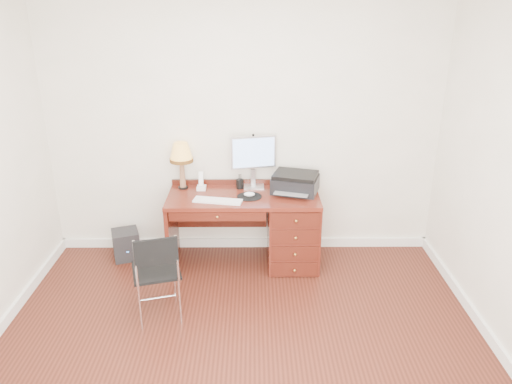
{
  "coord_description": "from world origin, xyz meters",
  "views": [
    {
      "loc": [
        0.09,
        -3.18,
        2.59
      ],
      "look_at": [
        0.12,
        1.2,
        0.86
      ],
      "focal_mm": 35.0,
      "sensor_mm": 36.0,
      "label": 1
    }
  ],
  "objects_px": {
    "desk": "(275,226)",
    "phone": "(201,184)",
    "printer": "(295,183)",
    "leg_lamp": "(181,155)",
    "chair": "(154,268)",
    "monitor": "(254,155)",
    "equipment_box": "(126,244)"
  },
  "relations": [
    {
      "from": "desk",
      "to": "phone",
      "type": "relative_size",
      "value": 7.86
    },
    {
      "from": "equipment_box",
      "to": "chair",
      "type": "bearing_deg",
      "value": -83.51
    },
    {
      "from": "monitor",
      "to": "equipment_box",
      "type": "relative_size",
      "value": 1.75
    },
    {
      "from": "desk",
      "to": "monitor",
      "type": "relative_size",
      "value": 2.8
    },
    {
      "from": "monitor",
      "to": "leg_lamp",
      "type": "relative_size",
      "value": 1.11
    },
    {
      "from": "desk",
      "to": "monitor",
      "type": "xyz_separation_m",
      "value": [
        -0.22,
        0.24,
        0.67
      ]
    },
    {
      "from": "desk",
      "to": "printer",
      "type": "height_order",
      "value": "printer"
    },
    {
      "from": "desk",
      "to": "chair",
      "type": "bearing_deg",
      "value": -136.8
    },
    {
      "from": "desk",
      "to": "equipment_box",
      "type": "relative_size",
      "value": 4.9
    },
    {
      "from": "printer",
      "to": "desk",
      "type": "bearing_deg",
      "value": -139.32
    },
    {
      "from": "printer",
      "to": "phone",
      "type": "height_order",
      "value": "printer"
    },
    {
      "from": "leg_lamp",
      "to": "chair",
      "type": "relative_size",
      "value": 0.59
    },
    {
      "from": "printer",
      "to": "equipment_box",
      "type": "relative_size",
      "value": 1.7
    },
    {
      "from": "monitor",
      "to": "equipment_box",
      "type": "xyz_separation_m",
      "value": [
        -1.35,
        -0.14,
        -0.93
      ]
    },
    {
      "from": "equipment_box",
      "to": "printer",
      "type": "bearing_deg",
      "value": -19.47
    },
    {
      "from": "desk",
      "to": "monitor",
      "type": "distance_m",
      "value": 0.75
    },
    {
      "from": "chair",
      "to": "equipment_box",
      "type": "xyz_separation_m",
      "value": [
        -0.52,
        1.08,
        -0.34
      ]
    },
    {
      "from": "printer",
      "to": "equipment_box",
      "type": "bearing_deg",
      "value": -163.89
    },
    {
      "from": "desk",
      "to": "equipment_box",
      "type": "bearing_deg",
      "value": 176.49
    },
    {
      "from": "monitor",
      "to": "printer",
      "type": "distance_m",
      "value": 0.5
    },
    {
      "from": "leg_lamp",
      "to": "phone",
      "type": "height_order",
      "value": "leg_lamp"
    },
    {
      "from": "desk",
      "to": "printer",
      "type": "xyz_separation_m",
      "value": [
        0.2,
        0.09,
        0.43
      ]
    },
    {
      "from": "desk",
      "to": "chair",
      "type": "distance_m",
      "value": 1.44
    },
    {
      "from": "leg_lamp",
      "to": "phone",
      "type": "distance_m",
      "value": 0.36
    },
    {
      "from": "leg_lamp",
      "to": "equipment_box",
      "type": "bearing_deg",
      "value": -171.57
    },
    {
      "from": "printer",
      "to": "phone",
      "type": "distance_m",
      "value": 0.95
    },
    {
      "from": "leg_lamp",
      "to": "chair",
      "type": "xyz_separation_m",
      "value": [
        -0.1,
        -1.17,
        -0.61
      ]
    },
    {
      "from": "printer",
      "to": "chair",
      "type": "height_order",
      "value": "printer"
    },
    {
      "from": "desk",
      "to": "leg_lamp",
      "type": "xyz_separation_m",
      "value": [
        -0.94,
        0.19,
        0.69
      ]
    },
    {
      "from": "leg_lamp",
      "to": "desk",
      "type": "bearing_deg",
      "value": -11.26
    },
    {
      "from": "monitor",
      "to": "printer",
      "type": "bearing_deg",
      "value": -32.83
    },
    {
      "from": "phone",
      "to": "equipment_box",
      "type": "xyz_separation_m",
      "value": [
        -0.81,
        -0.05,
        -0.65
      ]
    }
  ]
}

